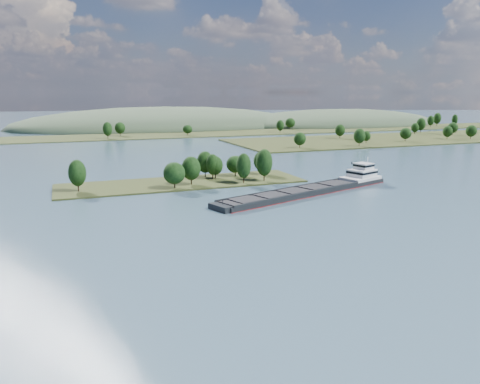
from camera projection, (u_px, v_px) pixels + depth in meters
name	position (u px, v px, depth m)	size (l,w,h in m)	color
ground	(233.00, 220.00, 137.40)	(1800.00, 1800.00, 0.00)	#364D5D
tree_island	(198.00, 174.00, 192.72)	(100.00, 30.00, 14.64)	#293116
right_bank	(423.00, 137.00, 381.86)	(320.00, 90.00, 15.07)	#293116
back_shoreline	(129.00, 136.00, 395.69)	(900.00, 60.00, 15.67)	#293116
hill_east	(339.00, 124.00, 547.88)	(260.00, 140.00, 36.00)	#374831
hill_west	(165.00, 127.00, 505.50)	(320.00, 160.00, 44.00)	#374831
cargo_barge	(317.00, 188.00, 176.64)	(81.91, 35.71, 11.24)	black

